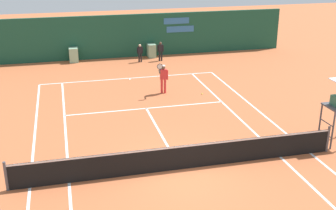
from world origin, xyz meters
TOP-DOWN VIEW (x-y plane):
  - ground_plane at (-0.00, 0.58)m, footprint 80.00×80.00m
  - tennis_net at (0.00, 0.00)m, footprint 12.10×0.10m
  - sponsor_back_wall at (-0.01, 16.98)m, footprint 25.00×1.02m
  - player_on_baseline at (1.37, 8.47)m, footprint 0.72×0.66m
  - ball_kid_right_post at (2.81, 15.33)m, footprint 0.45×0.20m
  - ball_kid_left_post at (1.36, 15.33)m, footprint 0.42×0.18m
  - tennis_ball_mid_court at (3.37, 7.76)m, footprint 0.07×0.07m

SIDE VIEW (x-z plane):
  - ground_plane at x=0.00m, z-range 0.00..0.01m
  - tennis_ball_mid_court at x=3.37m, z-range 0.00..0.07m
  - tennis_net at x=0.00m, z-range -0.02..1.05m
  - ball_kid_left_post at x=1.36m, z-range 0.10..1.35m
  - ball_kid_right_post at x=2.81m, z-range 0.10..1.44m
  - player_on_baseline at x=1.37m, z-range 0.05..1.87m
  - sponsor_back_wall at x=-0.01m, z-range -0.04..3.00m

